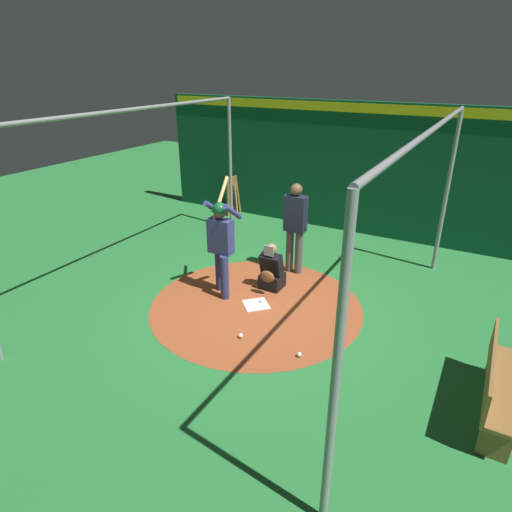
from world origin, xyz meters
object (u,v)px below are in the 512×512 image
(batter, at_px, (221,240))
(bat_rack, at_px, (235,196))
(home_plate, at_px, (256,305))
(baseball_0, at_px, (262,301))
(bench, at_px, (497,383))
(catcher, at_px, (271,271))
(baseball_1, at_px, (241,336))
(baseball_2, at_px, (299,354))
(umpire, at_px, (295,223))

(batter, height_order, bat_rack, batter)
(home_plate, bearing_deg, baseball_0, 153.89)
(bat_rack, distance_m, bench, 8.50)
(bench, relative_size, baseball_0, 22.88)
(batter, distance_m, catcher, 1.17)
(baseball_1, bearing_deg, bat_rack, -147.34)
(baseball_0, distance_m, baseball_2, 1.64)
(batter, height_order, baseball_1, batter)
(home_plate, bearing_deg, baseball_2, 52.26)
(baseball_2, bearing_deg, bench, 93.30)
(catcher, height_order, baseball_0, catcher)
(batter, bearing_deg, catcher, 131.23)
(bat_rack, bearing_deg, home_plate, 35.92)
(bat_rack, bearing_deg, baseball_2, 39.75)
(bat_rack, distance_m, baseball_2, 6.80)
(batter, distance_m, baseball_2, 2.51)
(catcher, distance_m, baseball_2, 2.16)
(catcher, height_order, baseball_2, catcher)
(home_plate, xyz_separation_m, batter, (-0.08, -0.75, 1.05))
(bat_rack, relative_size, baseball_1, 14.20)
(catcher, relative_size, bench, 0.54)
(bench, relative_size, baseball_2, 22.88)
(catcher, bearing_deg, baseball_2, 38.44)
(bat_rack, bearing_deg, catcher, 40.34)
(bat_rack, distance_m, baseball_1, 6.22)
(batter, bearing_deg, baseball_2, 62.24)
(catcher, relative_size, umpire, 0.50)
(batter, xyz_separation_m, baseball_0, (-0.03, 0.81, -1.02))
(batter, distance_m, bench, 4.64)
(baseball_0, height_order, baseball_2, same)
(bench, distance_m, baseball_1, 3.49)
(home_plate, height_order, baseball_0, baseball_0)
(home_plate, relative_size, batter, 0.20)
(batter, relative_size, bench, 1.24)
(bench, xyz_separation_m, baseball_0, (-0.95, -3.69, -0.40))
(batter, xyz_separation_m, baseball_1, (1.07, 1.04, -1.02))
(home_plate, distance_m, batter, 1.30)
(bench, height_order, baseball_1, bench)
(bat_rack, height_order, bench, bat_rack)
(baseball_1, bearing_deg, home_plate, -164.08)
(baseball_0, relative_size, baseball_2, 1.00)
(baseball_0, bearing_deg, bat_rack, -142.86)
(catcher, distance_m, baseball_0, 0.67)
(baseball_2, bearing_deg, baseball_0, -132.01)
(umpire, bearing_deg, baseball_0, 1.96)
(bat_rack, bearing_deg, umpire, 48.90)
(baseball_0, bearing_deg, bench, 75.53)
(bench, bearing_deg, bat_rack, -126.67)
(baseball_1, xyz_separation_m, baseball_2, (-0.01, 0.99, 0.00))
(umpire, xyz_separation_m, baseball_2, (2.54, 1.27, -1.00))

